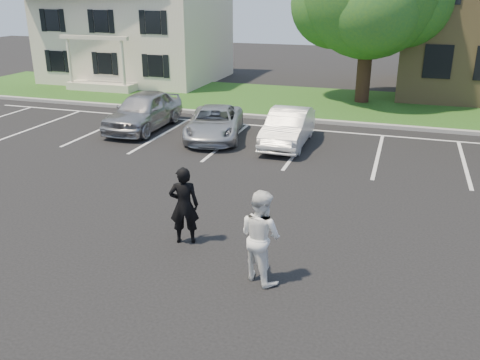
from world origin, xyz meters
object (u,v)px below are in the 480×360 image
Objects in this scene: man_white_shirt at (261,236)px; car_silver_west at (144,111)px; man_black_suit at (184,205)px; car_white_sedan at (288,127)px; house at (136,17)px; car_silver_minivan at (214,123)px.

car_silver_west is at bearing -21.36° from man_white_shirt.
car_silver_west is (-5.72, 8.77, -0.13)m from man_black_suit.
man_white_shirt reaches higher than car_white_sedan.
house is at bearing -77.98° from man_black_suit.
car_white_sedan is at bearing -50.15° from man_white_shirt.
car_silver_minivan is at bearing 178.05° from car_white_sedan.
house is 2.41× the size of car_silver_minivan.
man_white_shirt is at bearing -77.77° from car_silver_minivan.
house reaches higher than car_white_sedan.
man_black_suit reaches higher than car_silver_west.
man_black_suit reaches higher than car_silver_minivan.
car_white_sedan is at bearing -4.26° from car_silver_west.
car_silver_west reaches higher than car_white_sedan.
house is 13.26m from car_silver_west.
man_white_shirt is (2.07, -1.00, 0.04)m from man_black_suit.
man_white_shirt is 0.47× the size of car_white_sedan.
house reaches higher than car_silver_minivan.
man_black_suit is 8.78m from car_silver_minivan.
house is 2.57× the size of car_white_sedan.
man_white_shirt reaches higher than car_silver_west.
man_black_suit is 2.29m from man_white_shirt.
man_white_shirt is at bearing -81.48° from car_white_sedan.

